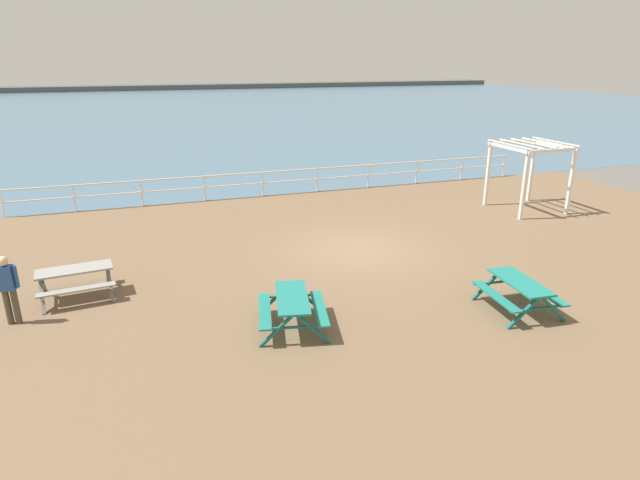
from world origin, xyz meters
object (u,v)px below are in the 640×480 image
(picnic_table_near_left, at_px, (292,304))
(visitor, at_px, (8,286))
(picnic_table_mid_centre, at_px, (519,288))
(picnic_table_near_right, at_px, (75,276))
(lattice_pergola, at_px, (530,160))

(picnic_table_near_left, xyz_separation_m, visitor, (-6.02, 2.29, 0.36))
(picnic_table_near_left, bearing_deg, picnic_table_mid_centre, -87.46)
(picnic_table_near_right, distance_m, picnic_table_mid_centre, 11.05)
(picnic_table_near_right, bearing_deg, visitor, -145.17)
(picnic_table_mid_centre, relative_size, lattice_pergola, 0.71)
(picnic_table_near_right, xyz_separation_m, visitor, (-1.26, -1.10, 0.36))
(picnic_table_mid_centre, relative_size, visitor, 1.16)
(picnic_table_near_right, xyz_separation_m, picnic_table_mid_centre, (10.17, -4.34, 0.00))
(picnic_table_near_left, distance_m, visitor, 6.45)
(picnic_table_near_right, bearing_deg, picnic_table_near_left, -41.57)
(picnic_table_near_left, relative_size, lattice_pergola, 0.77)
(picnic_table_mid_centre, xyz_separation_m, visitor, (-11.43, 3.24, 0.36))
(picnic_table_near_right, xyz_separation_m, lattice_pergola, (16.43, 3.07, 1.41))
(picnic_table_near_right, distance_m, visitor, 1.71)
(picnic_table_mid_centre, xyz_separation_m, lattice_pergola, (6.27, 7.40, 1.41))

